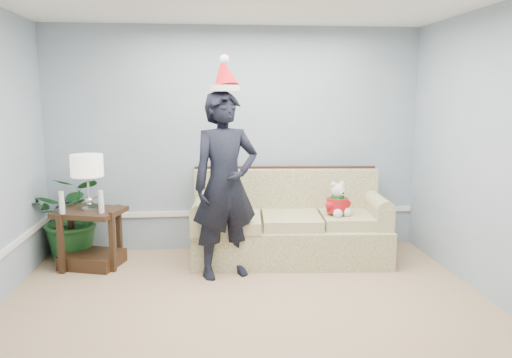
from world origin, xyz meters
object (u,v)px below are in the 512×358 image
object	(u,v)px
houseplant	(74,217)
teddy_bear	(337,203)
table_lamp	(87,168)
man	(225,185)
sofa	(289,227)
side_table	(92,244)

from	to	relation	value
houseplant	teddy_bear	world-z (taller)	houseplant
table_lamp	man	distance (m)	1.54
sofa	side_table	size ratio (longest dim) A/B	2.83
side_table	table_lamp	xyz separation A→B (m)	(0.00, -0.03, 0.86)
man	teddy_bear	xyz separation A→B (m)	(1.28, 0.33, -0.29)
table_lamp	teddy_bear	size ratio (longest dim) A/B	1.56
sofa	teddy_bear	distance (m)	0.63
table_lamp	houseplant	size ratio (longest dim) A/B	0.62
teddy_bear	table_lamp	bearing A→B (deg)	157.97
side_table	teddy_bear	bearing A→B (deg)	-2.28
houseplant	teddy_bear	size ratio (longest dim) A/B	2.52
table_lamp	man	world-z (taller)	man
side_table	teddy_bear	xyz separation A→B (m)	(2.76, -0.11, 0.43)
sofa	teddy_bear	bearing A→B (deg)	-15.47
table_lamp	man	bearing A→B (deg)	-15.59
table_lamp	teddy_bear	world-z (taller)	table_lamp
sofa	man	xyz separation A→B (m)	(-0.76, -0.52, 0.60)
side_table	man	size ratio (longest dim) A/B	0.41
table_lamp	houseplant	world-z (taller)	table_lamp
sofa	teddy_bear	world-z (taller)	sofa
side_table	man	xyz separation A→B (m)	(1.48, -0.44, 0.72)
houseplant	man	distance (m)	1.94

